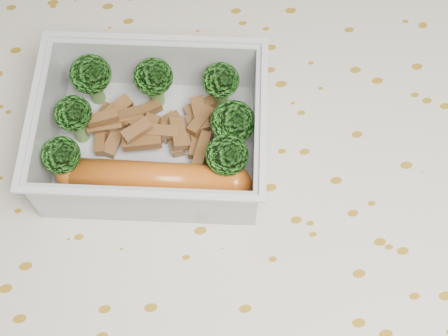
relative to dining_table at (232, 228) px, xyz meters
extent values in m
cube|color=brown|center=(0.00, 0.00, 0.06)|extent=(1.40, 0.90, 0.04)
cube|color=beige|center=(0.00, 0.00, 0.09)|extent=(1.46, 0.96, 0.01)
cube|color=silver|center=(-0.05, 0.05, 0.09)|extent=(0.18, 0.16, 0.00)
cube|color=silver|center=(-0.04, 0.10, 0.12)|extent=(0.16, 0.04, 0.05)
cube|color=silver|center=(-0.07, -0.01, 0.12)|extent=(0.16, 0.04, 0.05)
cube|color=silver|center=(0.02, 0.03, 0.12)|extent=(0.03, 0.11, 0.05)
cube|color=silver|center=(-0.13, 0.06, 0.12)|extent=(0.03, 0.11, 0.05)
cube|color=silver|center=(-0.04, 0.11, 0.15)|extent=(0.17, 0.04, 0.00)
cube|color=silver|center=(-0.07, -0.02, 0.15)|extent=(0.17, 0.04, 0.00)
cube|color=silver|center=(0.03, 0.03, 0.15)|extent=(0.03, 0.12, 0.00)
cube|color=silver|center=(-0.14, 0.06, 0.15)|extent=(0.03, 0.12, 0.00)
cylinder|color=#608C3F|center=(-0.09, 0.10, 0.11)|extent=(0.01, 0.01, 0.02)
ellipsoid|color=#368226|center=(-0.09, 0.10, 0.13)|extent=(0.03, 0.03, 0.03)
cylinder|color=#608C3F|center=(-0.05, 0.09, 0.11)|extent=(0.01, 0.01, 0.03)
ellipsoid|color=#368226|center=(-0.05, 0.09, 0.13)|extent=(0.03, 0.03, 0.03)
cylinder|color=#608C3F|center=(0.00, 0.07, 0.11)|extent=(0.01, 0.01, 0.03)
ellipsoid|color=#368226|center=(0.00, 0.07, 0.13)|extent=(0.03, 0.03, 0.02)
cylinder|color=#608C3F|center=(-0.11, 0.06, 0.11)|extent=(0.01, 0.01, 0.03)
ellipsoid|color=#368226|center=(-0.11, 0.06, 0.13)|extent=(0.03, 0.03, 0.02)
cylinder|color=#608C3F|center=(0.01, 0.04, 0.10)|extent=(0.01, 0.01, 0.02)
ellipsoid|color=#368226|center=(0.01, 0.04, 0.13)|extent=(0.03, 0.03, 0.03)
cylinder|color=#608C3F|center=(-0.12, 0.03, 0.11)|extent=(0.01, 0.01, 0.03)
ellipsoid|color=#368226|center=(-0.12, 0.03, 0.13)|extent=(0.03, 0.03, 0.02)
cylinder|color=#608C3F|center=(0.00, 0.01, 0.11)|extent=(0.01, 0.01, 0.03)
ellipsoid|color=#368226|center=(0.00, 0.01, 0.13)|extent=(0.03, 0.03, 0.03)
cube|color=brown|center=(-0.05, 0.05, 0.11)|extent=(0.03, 0.02, 0.01)
cube|color=brown|center=(-0.01, 0.07, 0.10)|extent=(0.03, 0.02, 0.01)
cube|color=brown|center=(-0.09, 0.06, 0.12)|extent=(0.02, 0.01, 0.01)
cube|color=brown|center=(-0.10, 0.05, 0.10)|extent=(0.01, 0.02, 0.01)
cube|color=brown|center=(-0.02, 0.03, 0.11)|extent=(0.02, 0.03, 0.01)
cube|color=brown|center=(-0.07, 0.06, 0.11)|extent=(0.02, 0.02, 0.01)
cube|color=brown|center=(-0.08, 0.08, 0.11)|extent=(0.03, 0.03, 0.01)
cube|color=brown|center=(-0.04, 0.05, 0.11)|extent=(0.01, 0.03, 0.01)
cube|color=brown|center=(-0.04, 0.05, 0.10)|extent=(0.01, 0.03, 0.01)
cube|color=brown|center=(-0.06, 0.08, 0.10)|extent=(0.03, 0.02, 0.01)
cube|color=brown|center=(-0.08, 0.07, 0.11)|extent=(0.02, 0.02, 0.01)
cube|color=brown|center=(-0.06, 0.06, 0.10)|extent=(0.02, 0.01, 0.01)
cube|color=brown|center=(-0.08, 0.07, 0.11)|extent=(0.03, 0.01, 0.01)
cube|color=brown|center=(-0.02, 0.03, 0.10)|extent=(0.02, 0.02, 0.01)
cube|color=brown|center=(-0.07, 0.05, 0.12)|extent=(0.03, 0.02, 0.01)
cube|color=brown|center=(-0.04, 0.06, 0.10)|extent=(0.02, 0.03, 0.01)
cube|color=brown|center=(-0.08, 0.08, 0.10)|extent=(0.03, 0.02, 0.01)
cube|color=brown|center=(-0.08, 0.06, 0.10)|extent=(0.03, 0.02, 0.01)
cube|color=brown|center=(-0.07, 0.07, 0.11)|extent=(0.02, 0.01, 0.01)
cube|color=brown|center=(-0.02, 0.04, 0.10)|extent=(0.02, 0.02, 0.01)
cube|color=brown|center=(-0.09, 0.05, 0.10)|extent=(0.02, 0.03, 0.01)
cube|color=brown|center=(-0.09, 0.06, 0.11)|extent=(0.03, 0.01, 0.01)
cube|color=brown|center=(-0.02, 0.06, 0.11)|extent=(0.01, 0.03, 0.01)
cube|color=brown|center=(-0.06, 0.05, 0.11)|extent=(0.02, 0.03, 0.01)
cube|color=brown|center=(-0.06, 0.04, 0.11)|extent=(0.03, 0.01, 0.01)
cube|color=brown|center=(-0.02, 0.05, 0.10)|extent=(0.01, 0.03, 0.01)
cube|color=brown|center=(-0.02, 0.05, 0.11)|extent=(0.03, 0.03, 0.01)
cube|color=brown|center=(-0.03, 0.05, 0.10)|extent=(0.01, 0.02, 0.01)
cube|color=brown|center=(-0.04, 0.06, 0.10)|extent=(0.03, 0.02, 0.01)
cylinder|color=#C35918|center=(-0.06, 0.01, 0.11)|extent=(0.12, 0.05, 0.03)
sphere|color=#C35918|center=(0.00, 0.00, 0.11)|extent=(0.03, 0.03, 0.03)
sphere|color=#C35918|center=(-0.12, 0.02, 0.11)|extent=(0.03, 0.03, 0.03)
camera|label=1|loc=(-0.04, -0.19, 0.53)|focal=50.00mm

